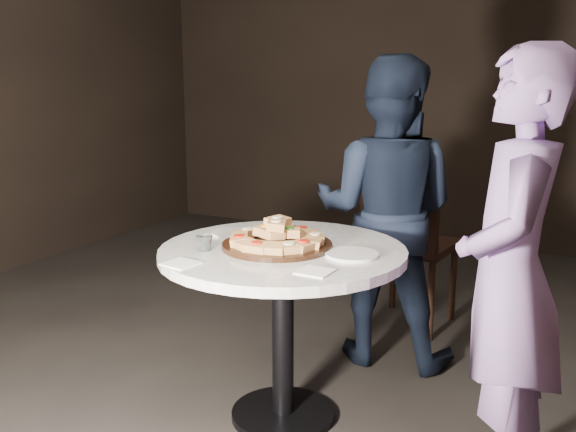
{
  "coord_description": "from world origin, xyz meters",
  "views": [
    {
      "loc": [
        1.23,
        -2.33,
        1.52
      ],
      "look_at": [
        0.0,
        0.08,
        0.93
      ],
      "focal_mm": 40.0,
      "sensor_mm": 36.0,
      "label": 1
    }
  ],
  "objects_px": {
    "table": "(283,281)",
    "focaccia_pile": "(277,236)",
    "water_glass": "(204,243)",
    "diner_navy": "(386,212)",
    "chair_far": "(406,236)",
    "diner_teal": "(510,276)",
    "serving_board": "(277,245)"
  },
  "relations": [
    {
      "from": "water_glass",
      "to": "diner_teal",
      "type": "xyz_separation_m",
      "value": [
        1.22,
        0.15,
        -0.01
      ]
    },
    {
      "from": "table",
      "to": "focaccia_pile",
      "type": "xyz_separation_m",
      "value": [
        -0.02,
        -0.01,
        0.2
      ]
    },
    {
      "from": "water_glass",
      "to": "serving_board",
      "type": "bearing_deg",
      "value": 35.98
    },
    {
      "from": "table",
      "to": "diner_navy",
      "type": "bearing_deg",
      "value": 77.5
    },
    {
      "from": "serving_board",
      "to": "focaccia_pile",
      "type": "relative_size",
      "value": 1.11
    },
    {
      "from": "serving_board",
      "to": "chair_far",
      "type": "relative_size",
      "value": 0.47
    },
    {
      "from": "table",
      "to": "water_glass",
      "type": "bearing_deg",
      "value": -145.37
    },
    {
      "from": "serving_board",
      "to": "diner_navy",
      "type": "bearing_deg",
      "value": 76.1
    },
    {
      "from": "serving_board",
      "to": "water_glass",
      "type": "bearing_deg",
      "value": -144.02
    },
    {
      "from": "focaccia_pile",
      "to": "water_glass",
      "type": "bearing_deg",
      "value": -144.01
    },
    {
      "from": "water_glass",
      "to": "diner_teal",
      "type": "height_order",
      "value": "diner_teal"
    },
    {
      "from": "focaccia_pile",
      "to": "water_glass",
      "type": "height_order",
      "value": "focaccia_pile"
    },
    {
      "from": "table",
      "to": "diner_teal",
      "type": "height_order",
      "value": "diner_teal"
    },
    {
      "from": "table",
      "to": "focaccia_pile",
      "type": "relative_size",
      "value": 2.64
    },
    {
      "from": "table",
      "to": "serving_board",
      "type": "height_order",
      "value": "serving_board"
    },
    {
      "from": "serving_board",
      "to": "water_glass",
      "type": "xyz_separation_m",
      "value": [
        -0.25,
        -0.18,
        0.02
      ]
    },
    {
      "from": "chair_far",
      "to": "serving_board",
      "type": "bearing_deg",
      "value": 86.44
    },
    {
      "from": "table",
      "to": "focaccia_pile",
      "type": "distance_m",
      "value": 0.2
    },
    {
      "from": "water_glass",
      "to": "diner_teal",
      "type": "bearing_deg",
      "value": 7.22
    },
    {
      "from": "water_glass",
      "to": "diner_navy",
      "type": "distance_m",
      "value": 1.12
    },
    {
      "from": "water_glass",
      "to": "diner_navy",
      "type": "relative_size",
      "value": 0.04
    },
    {
      "from": "water_glass",
      "to": "table",
      "type": "bearing_deg",
      "value": 34.63
    },
    {
      "from": "water_glass",
      "to": "chair_far",
      "type": "xyz_separation_m",
      "value": [
        0.45,
        1.46,
        -0.25
      ]
    },
    {
      "from": "diner_teal",
      "to": "water_glass",
      "type": "bearing_deg",
      "value": -92.21
    },
    {
      "from": "water_glass",
      "to": "chair_far",
      "type": "bearing_deg",
      "value": 72.9
    },
    {
      "from": "water_glass",
      "to": "diner_navy",
      "type": "bearing_deg",
      "value": 65.83
    },
    {
      "from": "water_glass",
      "to": "diner_navy",
      "type": "xyz_separation_m",
      "value": [
        0.46,
        1.02,
        -0.02
      ]
    },
    {
      "from": "chair_far",
      "to": "diner_teal",
      "type": "relative_size",
      "value": 0.62
    },
    {
      "from": "chair_far",
      "to": "diner_navy",
      "type": "relative_size",
      "value": 0.62
    },
    {
      "from": "table",
      "to": "water_glass",
      "type": "xyz_separation_m",
      "value": [
        -0.27,
        -0.19,
        0.18
      ]
    },
    {
      "from": "table",
      "to": "diner_teal",
      "type": "relative_size",
      "value": 0.69
    },
    {
      "from": "diner_navy",
      "to": "diner_teal",
      "type": "distance_m",
      "value": 1.15
    }
  ]
}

